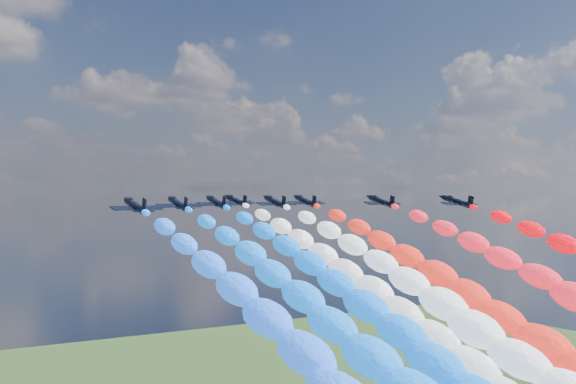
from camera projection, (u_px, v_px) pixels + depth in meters
jet_0 at (135, 206)px, 117.29m from camera, size 7.95×10.90×4.54m
jet_1 at (178, 204)px, 133.87m from camera, size 8.46×11.27×4.54m
trail_1 at (351, 359)px, 90.19m from camera, size 6.93×101.00×40.31m
jet_2 at (216, 202)px, 148.38m from camera, size 8.49×11.29×4.54m
trail_2 at (381, 335)px, 104.70m from camera, size 6.93×101.00×40.31m
jet_3 at (275, 202)px, 150.97m from camera, size 8.54×11.33×4.54m
trail_3 at (460, 331)px, 107.29m from camera, size 6.93×101.00×40.31m
jet_4 at (236, 201)px, 164.91m from camera, size 8.34×11.18×4.54m
trail_4 at (386, 315)px, 121.23m from camera, size 6.93×101.00×40.31m
jet_5 at (305, 201)px, 161.19m from camera, size 8.51×11.30×4.54m
trail_5 at (485, 319)px, 117.51m from camera, size 6.93×101.00×40.31m
jet_6 at (381, 201)px, 156.97m from camera, size 8.33×11.18×4.54m
jet_7 at (457, 202)px, 153.09m from camera, size 7.97×10.92×4.54m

